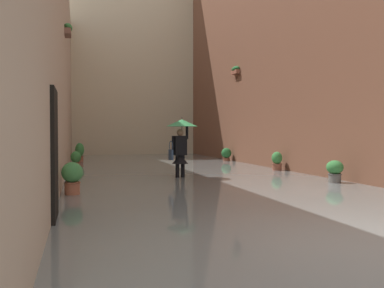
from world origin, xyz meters
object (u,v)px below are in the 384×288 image
object	(u,v)px
person_wading	(181,137)
potted_plant_mid_left	(335,172)
potted_plant_far_left	(226,155)
potted_plant_mid_right	(80,153)
potted_plant_near_left	(277,162)
potted_plant_far_right	(76,159)
potted_plant_near_right	(72,178)

from	to	relation	value
person_wading	potted_plant_mid_left	bearing A→B (deg)	147.14
potted_plant_far_left	potted_plant_mid_right	bearing A→B (deg)	-11.05
potted_plant_mid_right	potted_plant_near_left	size ratio (longest dim) A/B	1.27
person_wading	potted_plant_far_left	bearing A→B (deg)	-120.81
potted_plant_mid_left	person_wading	bearing A→B (deg)	-32.86
person_wading	potted_plant_far_right	world-z (taller)	person_wading
potted_plant_near_left	potted_plant_near_right	size ratio (longest dim) A/B	0.95
person_wading	potted_plant_mid_right	world-z (taller)	person_wading
person_wading	potted_plant_near_right	xyz separation A→B (m)	(3.20, 2.76, -0.89)
potted_plant_mid_left	potted_plant_far_left	bearing A→B (deg)	-91.15
person_wading	potted_plant_near_left	distance (m)	4.32
potted_plant_mid_right	potted_plant_near_right	size ratio (longest dim) A/B	1.21
potted_plant_mid_right	potted_plant_far_left	world-z (taller)	potted_plant_mid_right
potted_plant_far_left	person_wading	bearing A→B (deg)	59.19
person_wading	potted_plant_far_right	xyz separation A→B (m)	(3.17, -4.75, -0.95)
potted_plant_far_right	potted_plant_mid_right	xyz separation A→B (m)	(-0.16, -3.28, 0.12)
potted_plant_near_right	potted_plant_far_right	bearing A→B (deg)	-90.28
potted_plant_far_right	potted_plant_mid_left	xyz separation A→B (m)	(-6.96, 7.20, -0.01)
potted_plant_near_left	potted_plant_far_left	size ratio (longest dim) A/B	1.07
potted_plant_near_right	potted_plant_mid_left	bearing A→B (deg)	-177.47
potted_plant_far_right	potted_plant_near_left	bearing A→B (deg)	154.68
potted_plant_far_right	person_wading	bearing A→B (deg)	123.69
potted_plant_far_left	potted_plant_near_right	bearing A→B (deg)	52.70
potted_plant_near_right	potted_plant_mid_right	bearing A→B (deg)	-91.05
potted_plant_mid_right	potted_plant_far_left	xyz separation A→B (m)	(-6.98, 1.36, -0.12)
person_wading	potted_plant_far_left	size ratio (longest dim) A/B	2.66
potted_plant_mid_right	potted_plant_mid_left	distance (m)	12.49
potted_plant_mid_right	potted_plant_near_right	xyz separation A→B (m)	(0.20, 10.79, -0.06)
potted_plant_far_right	potted_plant_mid_right	bearing A→B (deg)	-92.81
potted_plant_mid_left	potted_plant_near_right	world-z (taller)	potted_plant_near_right
potted_plant_mid_right	potted_plant_mid_left	bearing A→B (deg)	122.98
potted_plant_mid_left	potted_plant_near_right	bearing A→B (deg)	2.53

